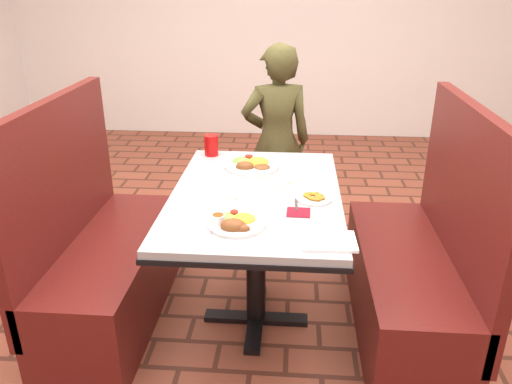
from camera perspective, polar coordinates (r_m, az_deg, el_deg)
dining_table at (r=2.42m, az=0.00°, el=-2.09°), size 0.81×1.21×0.75m
booth_bench_left at (r=2.75m, az=-16.99°, el=-7.57°), size 0.47×1.20×1.17m
booth_bench_right at (r=2.65m, az=17.72°, el=-8.93°), size 0.47×1.20×1.17m
diner_person at (r=3.43m, az=2.33°, el=5.75°), size 0.54×0.41×1.32m
near_dinner_plate at (r=2.05m, az=-2.36°, el=-3.22°), size 0.24×0.24×0.07m
far_dinner_plate at (r=2.69m, az=-0.48°, el=3.39°), size 0.29×0.29×0.07m
plantain_plate at (r=2.31m, az=6.62°, el=-0.65°), size 0.16×0.16×0.02m
maroon_napkin at (r=2.18m, az=4.88°, el=-2.34°), size 0.11×0.11×0.00m
spoon_utensil at (r=2.25m, az=4.62°, el=-1.45°), size 0.01×0.13×0.00m
red_tumbler at (r=2.88m, az=-5.13°, el=5.34°), size 0.08×0.08×0.12m
paper_napkin at (r=1.95m, az=8.30°, el=-5.57°), size 0.22×0.16×0.01m
knife_utensil at (r=2.08m, az=-1.30°, el=-3.30°), size 0.09×0.13×0.00m
fork_utensil at (r=2.05m, az=-4.02°, el=-3.86°), size 0.07×0.12×0.00m
lettuce_shreds at (r=2.43m, az=1.05°, el=0.55°), size 0.28×0.32×0.00m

